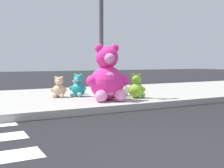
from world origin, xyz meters
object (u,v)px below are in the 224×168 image
plush_teal (78,87)px  plush_lavender (76,87)px  plush_pink_large (107,78)px  plush_lime (136,88)px  sign_pole (101,30)px  plush_yellow (113,84)px  plush_tan (59,89)px  plush_white (124,89)px

plush_teal → plush_lavender: bearing=73.5°
plush_pink_large → plush_lime: plush_pink_large is taller
plush_lavender → plush_pink_large: bearing=-83.6°
sign_pole → plush_yellow: sign_pole is taller
plush_pink_large → plush_teal: size_ratio=2.21×
plush_lime → plush_yellow: 1.24m
sign_pole → plush_teal: (-0.47, 0.44, -1.46)m
plush_tan → plush_lime: bearing=-31.2°
sign_pole → plush_white: bearing=0.0°
plush_lime → plush_lavender: size_ratio=1.27×
plush_tan → plush_teal: (0.50, -0.06, 0.02)m
plush_pink_large → plush_lavender: plush_pink_large is taller
plush_pink_large → plush_teal: (-0.34, 1.03, -0.29)m
plush_lime → plush_teal: 1.54m
plush_lavender → plush_yellow: bearing=-15.2°
plush_tan → plush_lavender: bearing=36.6°
plush_lime → plush_white: plush_lime is taller
plush_white → plush_teal: (-1.13, 0.44, 0.05)m
plush_teal → plush_lavender: (0.16, 0.55, -0.05)m
plush_pink_large → plush_lime: bearing=4.2°
plush_tan → plush_lavender: (0.66, 0.49, -0.02)m
plush_lime → plush_tan: plush_lime is taller
sign_pole → plush_yellow: 1.76m
plush_yellow → plush_pink_large: bearing=-122.9°
sign_pole → plush_teal: sign_pole is taller
plush_lime → plush_lavender: bearing=124.2°
plush_pink_large → plush_tan: bearing=127.7°
plush_lime → plush_white: (-0.07, 0.53, -0.06)m
plush_yellow → plush_white: bearing=-94.7°
plush_lime → plush_tan: size_ratio=1.15×
plush_pink_large → plush_tan: (-0.84, 1.09, -0.32)m
sign_pole → plush_lavender: sign_pole is taller
plush_lavender → sign_pole: bearing=-72.9°
plush_pink_large → plush_tan: 1.41m
plush_pink_large → sign_pole: bearing=77.7°
plush_white → plush_lavender: 1.38m
plush_white → plush_lavender: plush_lavender is taller
plush_lime → plush_yellow: size_ratio=0.98×
sign_pole → plush_pink_large: bearing=-102.3°
plush_pink_large → plush_lavender: bearing=96.4°
plush_lime → plush_tan: 1.98m
plush_lavender → plush_teal: bearing=-106.5°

